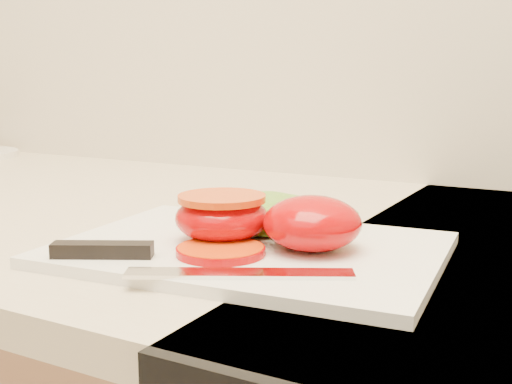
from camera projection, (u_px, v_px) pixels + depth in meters
The scene contains 7 objects.
cutting_board at pixel (251, 250), 0.56m from camera, with size 0.33×0.24×0.01m, color white.
tomato_half_dome at pixel (312, 223), 0.54m from camera, with size 0.08×0.08×0.05m, color #BC0500.
tomato_half_cut at pixel (222, 216), 0.57m from camera, with size 0.08×0.08×0.04m.
tomato_slice_0 at pixel (221, 250), 0.53m from camera, with size 0.07×0.07×0.01m, color #DE470A.
lettuce_leaf_0 at pixel (266, 214), 0.63m from camera, with size 0.14×0.09×0.03m, color #79B830.
lettuce_leaf_1 at pixel (307, 218), 0.62m from camera, with size 0.11×0.08×0.02m, color #79B830.
knife at pixel (153, 259), 0.50m from camera, with size 0.24×0.10×0.01m.
Camera 1 is at (0.40, 1.07, 1.09)m, focal length 45.00 mm.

